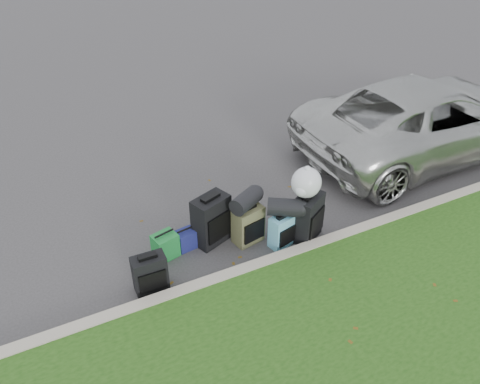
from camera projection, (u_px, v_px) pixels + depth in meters
name	position (u px, v px, depth m)	size (l,w,h in m)	color
ground	(251.00, 224.00, 7.67)	(120.00, 120.00, 0.00)	#383535
curb	(282.00, 258.00, 6.88)	(120.00, 0.18, 0.15)	#9E937F
suv	(427.00, 118.00, 9.25)	(2.48, 5.39, 1.50)	#B7B7B2
suitcase_small_black	(150.00, 274.00, 6.32)	(0.45, 0.25, 0.57)	black
suitcase_large_black_left	(211.00, 220.00, 7.11)	(0.55, 0.33, 0.80)	black
suitcase_olive	(248.00, 225.00, 7.16)	(0.45, 0.28, 0.62)	#434329
suitcase_teal	(282.00, 231.00, 7.10)	(0.37, 0.22, 0.53)	teal
suitcase_large_black_right	(307.00, 217.00, 7.19)	(0.52, 0.31, 0.77)	black
tote_green	(165.00, 246.00, 6.93)	(0.34, 0.28, 0.39)	#1A7830
tote_navy	(186.00, 240.00, 7.11)	(0.29, 0.23, 0.31)	navy
duffel_left	(246.00, 201.00, 6.92)	(0.27, 0.27, 0.50)	black
duffel_right	(284.00, 207.00, 6.92)	(0.28, 0.28, 0.49)	black
trash_bag	(306.00, 182.00, 6.87)	(0.46, 0.46, 0.46)	silver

